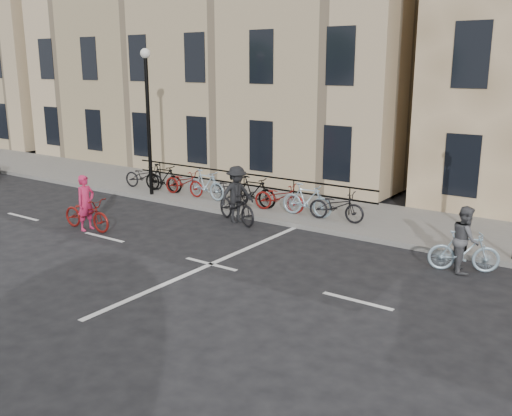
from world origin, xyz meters
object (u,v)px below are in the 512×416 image
Objects in this scene: lamp_post at (148,104)px; cyclist_grey at (465,245)px; cyclist_dark at (237,200)px; cyclist_pink at (86,211)px.

lamp_post reaches higher than cyclist_grey.
cyclist_dark is at bearing -10.49° from lamp_post.
cyclist_dark is (4.65, -0.86, -2.78)m from lamp_post.
cyclist_grey is at bearing -76.32° from cyclist_pink.
cyclist_pink is 0.89× the size of cyclist_dark.
cyclist_grey is (10.33, 2.87, 0.07)m from cyclist_pink.
cyclist_dark is at bearing 62.87° from cyclist_grey.
cyclist_pink is at bearing 81.75° from cyclist_grey.
cyclist_pink is (1.46, -4.15, -2.91)m from lamp_post.
cyclist_dark reaches higher than cyclist_grey.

